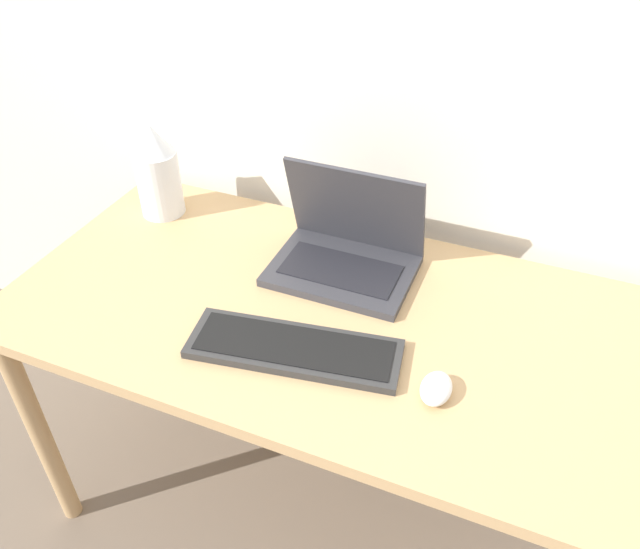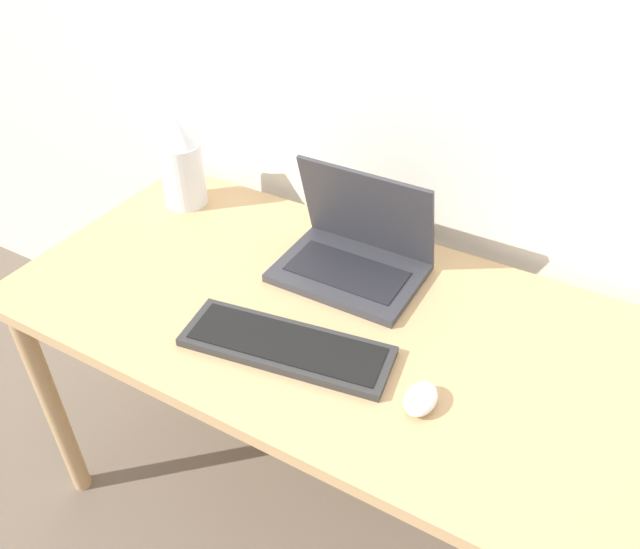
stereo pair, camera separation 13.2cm
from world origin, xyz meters
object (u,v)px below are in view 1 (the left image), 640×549
(keyboard, at_px, (294,349))
(mouse, at_px, (436,388))
(laptop, at_px, (347,249))
(vase, at_px, (157,171))

(keyboard, height_order, mouse, mouse)
(laptop, distance_m, keyboard, 0.32)
(mouse, distance_m, vase, 0.94)
(keyboard, bearing_deg, vase, 147.07)
(laptop, xyz_separation_m, mouse, (0.30, -0.32, -0.04))
(laptop, height_order, keyboard, laptop)
(keyboard, relative_size, vase, 1.80)
(laptop, relative_size, keyboard, 0.73)
(mouse, bearing_deg, keyboard, 179.60)
(mouse, bearing_deg, laptop, 133.52)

